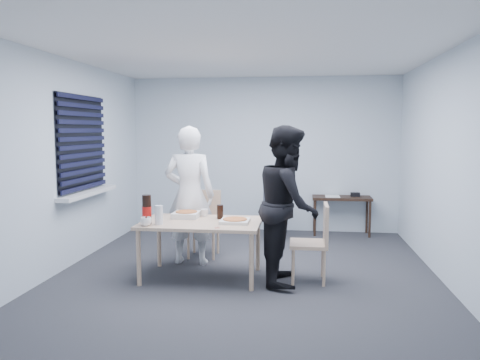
# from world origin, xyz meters

# --- Properties ---
(room) EXTENTS (5.00, 5.00, 5.00)m
(room) POSITION_xyz_m (-2.20, 0.40, 1.44)
(room) COLOR #2D2E32
(room) RESTS_ON ground
(dining_table) EXTENTS (1.37, 0.87, 0.67)m
(dining_table) POSITION_xyz_m (-0.50, -0.23, 0.61)
(dining_table) COLOR #DAB38F
(dining_table) RESTS_ON ground
(chair_far) EXTENTS (0.42, 0.42, 0.89)m
(chair_far) POSITION_xyz_m (-0.67, 0.77, 0.51)
(chair_far) COLOR #DAB38F
(chair_far) RESTS_ON ground
(chair_right) EXTENTS (0.42, 0.42, 0.89)m
(chair_right) POSITION_xyz_m (0.82, -0.19, 0.51)
(chair_right) COLOR #DAB38F
(chair_right) RESTS_ON ground
(person_white) EXTENTS (0.65, 0.42, 1.77)m
(person_white) POSITION_xyz_m (-0.78, 0.35, 0.89)
(person_white) COLOR white
(person_white) RESTS_ON ground
(person_black) EXTENTS (0.47, 0.86, 1.77)m
(person_black) POSITION_xyz_m (0.50, -0.24, 0.89)
(person_black) COLOR black
(person_black) RESTS_ON ground
(side_table) EXTENTS (0.95, 0.42, 0.63)m
(side_table) POSITION_xyz_m (1.30, 2.28, 0.55)
(side_table) COLOR #311F14
(side_table) RESTS_ON ground
(stool) EXTENTS (0.35, 0.35, 0.48)m
(stool) POSITION_xyz_m (0.23, 1.78, 0.37)
(stool) COLOR black
(stool) RESTS_ON ground
(backpack) EXTENTS (0.33, 0.24, 0.47)m
(backpack) POSITION_xyz_m (0.23, 1.76, 0.71)
(backpack) COLOR #585E66
(backpack) RESTS_ON stool
(pizza_box_a) EXTENTS (0.31, 0.31, 0.08)m
(pizza_box_a) POSITION_xyz_m (-0.73, -0.01, 0.70)
(pizza_box_a) COLOR silver
(pizza_box_a) RESTS_ON dining_table
(pizza_box_b) EXTENTS (0.32, 0.32, 0.05)m
(pizza_box_b) POSITION_xyz_m (-0.10, -0.25, 0.69)
(pizza_box_b) COLOR silver
(pizza_box_b) RESTS_ON dining_table
(mug_a) EXTENTS (0.17, 0.17, 0.10)m
(mug_a) POSITION_xyz_m (-1.05, -0.56, 0.72)
(mug_a) COLOR white
(mug_a) RESTS_ON dining_table
(mug_b) EXTENTS (0.10, 0.10, 0.09)m
(mug_b) POSITION_xyz_m (-0.52, 0.07, 0.71)
(mug_b) COLOR white
(mug_b) RESTS_ON dining_table
(cola_glass) EXTENTS (0.09, 0.09, 0.17)m
(cola_glass) POSITION_xyz_m (-0.31, -0.05, 0.75)
(cola_glass) COLOR black
(cola_glass) RESTS_ON dining_table
(soda_bottle) EXTENTS (0.10, 0.10, 0.33)m
(soda_bottle) POSITION_xyz_m (-1.07, -0.46, 0.83)
(soda_bottle) COLOR black
(soda_bottle) RESTS_ON dining_table
(plastic_cups) EXTENTS (0.11, 0.11, 0.21)m
(plastic_cups) POSITION_xyz_m (-0.93, -0.47, 0.77)
(plastic_cups) COLOR silver
(plastic_cups) RESTS_ON dining_table
(rubber_band) EXTENTS (0.06, 0.06, 0.00)m
(rubber_band) POSITION_xyz_m (-0.25, -0.56, 0.67)
(rubber_band) COLOR red
(rubber_band) RESTS_ON dining_table
(papers) EXTENTS (0.33, 0.38, 0.01)m
(papers) POSITION_xyz_m (1.15, 2.29, 0.63)
(papers) COLOR white
(papers) RESTS_ON side_table
(black_box) EXTENTS (0.16, 0.13, 0.06)m
(black_box) POSITION_xyz_m (1.52, 2.33, 0.66)
(black_box) COLOR black
(black_box) RESTS_ON side_table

